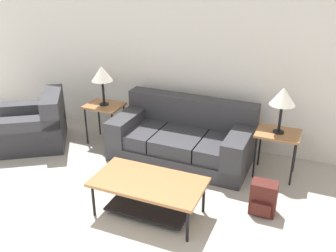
{
  "coord_description": "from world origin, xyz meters",
  "views": [
    {
      "loc": [
        1.54,
        -1.27,
        2.63
      ],
      "look_at": [
        -0.04,
        2.51,
        0.8
      ],
      "focal_mm": 40.0,
      "sensor_mm": 36.0,
      "label": 1
    }
  ],
  "objects_px": {
    "side_table_right": "(278,137)",
    "table_lamp_left": "(102,74)",
    "table_lamp_right": "(283,97)",
    "couch": "(183,139)",
    "side_table_left": "(105,109)",
    "armchair": "(35,127)",
    "backpack": "(263,198)",
    "coffee_table": "(149,189)"
  },
  "relations": [
    {
      "from": "armchair",
      "to": "side_table_right",
      "type": "relative_size",
      "value": 2.14
    },
    {
      "from": "armchair",
      "to": "table_lamp_left",
      "type": "relative_size",
      "value": 2.22
    },
    {
      "from": "couch",
      "to": "table_lamp_right",
      "type": "height_order",
      "value": "table_lamp_right"
    },
    {
      "from": "side_table_right",
      "to": "table_lamp_left",
      "type": "relative_size",
      "value": 1.04
    },
    {
      "from": "side_table_left",
      "to": "table_lamp_right",
      "type": "distance_m",
      "value": 2.63
    },
    {
      "from": "coffee_table",
      "to": "side_table_right",
      "type": "relative_size",
      "value": 1.98
    },
    {
      "from": "couch",
      "to": "table_lamp_right",
      "type": "distance_m",
      "value": 1.51
    },
    {
      "from": "table_lamp_left",
      "to": "backpack",
      "type": "bearing_deg",
      "value": -19.07
    },
    {
      "from": "table_lamp_left",
      "to": "table_lamp_right",
      "type": "height_order",
      "value": "same"
    },
    {
      "from": "side_table_right",
      "to": "side_table_left",
      "type": "bearing_deg",
      "value": 180.0
    },
    {
      "from": "side_table_left",
      "to": "side_table_right",
      "type": "relative_size",
      "value": 1.0
    },
    {
      "from": "couch",
      "to": "backpack",
      "type": "xyz_separation_m",
      "value": [
        1.29,
        -0.88,
        -0.1
      ]
    },
    {
      "from": "side_table_left",
      "to": "table_lamp_right",
      "type": "bearing_deg",
      "value": 0.0
    },
    {
      "from": "coffee_table",
      "to": "side_table_left",
      "type": "height_order",
      "value": "side_table_left"
    },
    {
      "from": "side_table_right",
      "to": "table_lamp_left",
      "type": "distance_m",
      "value": 2.63
    },
    {
      "from": "armchair",
      "to": "table_lamp_left",
      "type": "distance_m",
      "value": 1.35
    },
    {
      "from": "couch",
      "to": "table_lamp_right",
      "type": "xyz_separation_m",
      "value": [
        1.28,
        0.01,
        0.8
      ]
    },
    {
      "from": "armchair",
      "to": "side_table_right",
      "type": "xyz_separation_m",
      "value": [
        3.54,
        0.48,
        0.27
      ]
    },
    {
      "from": "couch",
      "to": "armchair",
      "type": "height_order",
      "value": "couch"
    },
    {
      "from": "couch",
      "to": "side_table_left",
      "type": "bearing_deg",
      "value": 179.52
    },
    {
      "from": "side_table_right",
      "to": "table_lamp_left",
      "type": "bearing_deg",
      "value": 180.0
    },
    {
      "from": "coffee_table",
      "to": "couch",
      "type": "bearing_deg",
      "value": 94.84
    },
    {
      "from": "coffee_table",
      "to": "side_table_right",
      "type": "xyz_separation_m",
      "value": [
        1.17,
        1.4,
        0.23
      ]
    },
    {
      "from": "side_table_left",
      "to": "side_table_right",
      "type": "xyz_separation_m",
      "value": [
        2.57,
        0.0,
        0.0
      ]
    },
    {
      "from": "couch",
      "to": "table_lamp_left",
      "type": "distance_m",
      "value": 1.52
    },
    {
      "from": "side_table_left",
      "to": "side_table_right",
      "type": "distance_m",
      "value": 2.57
    },
    {
      "from": "side_table_left",
      "to": "table_lamp_left",
      "type": "distance_m",
      "value": 0.54
    },
    {
      "from": "coffee_table",
      "to": "side_table_left",
      "type": "xyz_separation_m",
      "value": [
        -1.4,
        1.4,
        0.23
      ]
    },
    {
      "from": "couch",
      "to": "armchair",
      "type": "xyz_separation_m",
      "value": [
        -2.26,
        -0.47,
        -0.01
      ]
    },
    {
      "from": "couch",
      "to": "armchair",
      "type": "distance_m",
      "value": 2.3
    },
    {
      "from": "side_table_left",
      "to": "backpack",
      "type": "height_order",
      "value": "side_table_left"
    },
    {
      "from": "coffee_table",
      "to": "table_lamp_right",
      "type": "distance_m",
      "value": 1.98
    },
    {
      "from": "side_table_left",
      "to": "backpack",
      "type": "xyz_separation_m",
      "value": [
        2.58,
        -0.89,
        -0.36
      ]
    },
    {
      "from": "table_lamp_left",
      "to": "couch",
      "type": "bearing_deg",
      "value": -0.48
    },
    {
      "from": "side_table_left",
      "to": "table_lamp_left",
      "type": "height_order",
      "value": "table_lamp_left"
    },
    {
      "from": "couch",
      "to": "coffee_table",
      "type": "relative_size",
      "value": 1.6
    },
    {
      "from": "couch",
      "to": "side_table_left",
      "type": "distance_m",
      "value": 1.31
    },
    {
      "from": "armchair",
      "to": "backpack",
      "type": "relative_size",
      "value": 3.39
    },
    {
      "from": "table_lamp_right",
      "to": "backpack",
      "type": "distance_m",
      "value": 1.27
    },
    {
      "from": "armchair",
      "to": "backpack",
      "type": "bearing_deg",
      "value": -6.56
    },
    {
      "from": "side_table_right",
      "to": "coffee_table",
      "type": "bearing_deg",
      "value": -129.81
    },
    {
      "from": "side_table_left",
      "to": "armchair",
      "type": "bearing_deg",
      "value": -153.54
    }
  ]
}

